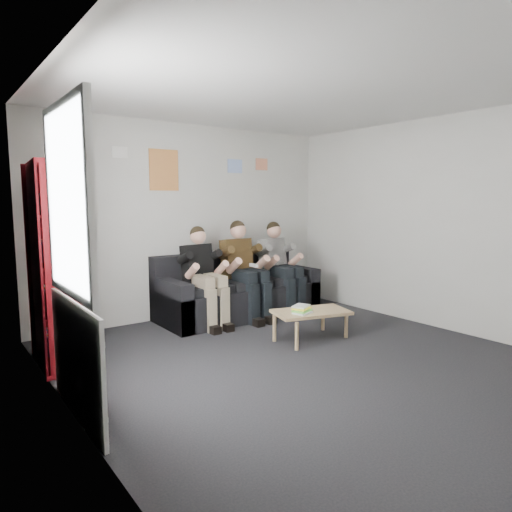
{
  "coord_description": "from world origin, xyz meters",
  "views": [
    {
      "loc": [
        -3.09,
        -3.28,
        1.65
      ],
      "look_at": [
        0.27,
        1.3,
        0.95
      ],
      "focal_mm": 32.0,
      "sensor_mm": 36.0,
      "label": 1
    }
  ],
  "objects_px": {
    "person_middle": "(245,270)",
    "person_right": "(281,267)",
    "bookshelf": "(53,265)",
    "coffee_table": "(311,314)",
    "sofa": "(237,293)",
    "person_left": "(205,276)"
  },
  "relations": [
    {
      "from": "person_middle",
      "to": "person_right",
      "type": "distance_m",
      "value": 0.64
    },
    {
      "from": "bookshelf",
      "to": "person_right",
      "type": "distance_m",
      "value": 3.24
    },
    {
      "from": "sofa",
      "to": "person_middle",
      "type": "bearing_deg",
      "value": -90.0
    },
    {
      "from": "person_left",
      "to": "person_middle",
      "type": "distance_m",
      "value": 0.64
    },
    {
      "from": "sofa",
      "to": "bookshelf",
      "type": "xyz_separation_m",
      "value": [
        -2.57,
        -0.54,
        0.69
      ]
    },
    {
      "from": "sofa",
      "to": "coffee_table",
      "type": "bearing_deg",
      "value": -87.8
    },
    {
      "from": "sofa",
      "to": "bookshelf",
      "type": "height_order",
      "value": "bookshelf"
    },
    {
      "from": "bookshelf",
      "to": "coffee_table",
      "type": "relative_size",
      "value": 2.3
    },
    {
      "from": "person_right",
      "to": "person_middle",
      "type": "bearing_deg",
      "value": 170.45
    },
    {
      "from": "coffee_table",
      "to": "person_right",
      "type": "bearing_deg",
      "value": 65.34
    },
    {
      "from": "bookshelf",
      "to": "person_left",
      "type": "distance_m",
      "value": 1.98
    },
    {
      "from": "sofa",
      "to": "person_middle",
      "type": "relative_size",
      "value": 1.69
    },
    {
      "from": "coffee_table",
      "to": "person_right",
      "type": "xyz_separation_m",
      "value": [
        0.59,
        1.28,
        0.36
      ]
    },
    {
      "from": "bookshelf",
      "to": "person_middle",
      "type": "distance_m",
      "value": 2.61
    },
    {
      "from": "coffee_table",
      "to": "person_middle",
      "type": "distance_m",
      "value": 1.33
    },
    {
      "from": "person_left",
      "to": "person_middle",
      "type": "xyz_separation_m",
      "value": [
        0.64,
        -0.0,
        0.02
      ]
    },
    {
      "from": "coffee_table",
      "to": "person_left",
      "type": "distance_m",
      "value": 1.5
    },
    {
      "from": "coffee_table",
      "to": "person_left",
      "type": "xyz_separation_m",
      "value": [
        -0.7,
        1.28,
        0.35
      ]
    },
    {
      "from": "person_left",
      "to": "person_right",
      "type": "height_order",
      "value": "person_right"
    },
    {
      "from": "coffee_table",
      "to": "person_middle",
      "type": "xyz_separation_m",
      "value": [
        -0.06,
        1.28,
        0.37
      ]
    },
    {
      "from": "person_right",
      "to": "coffee_table",
      "type": "bearing_deg",
      "value": -124.43
    },
    {
      "from": "coffee_table",
      "to": "person_left",
      "type": "relative_size",
      "value": 0.67
    }
  ]
}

